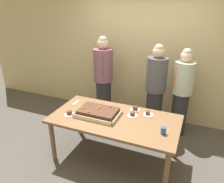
% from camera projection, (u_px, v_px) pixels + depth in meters
% --- Properties ---
extents(ground_plane, '(12.00, 12.00, 0.00)m').
position_uv_depth(ground_plane, '(114.00, 157.00, 3.51)').
color(ground_plane, '#4C4742').
extents(interior_back_panel, '(8.00, 0.12, 3.00)m').
position_uv_depth(interior_back_panel, '(145.00, 46.00, 4.26)').
color(interior_back_panel, '#CCB784').
rests_on(interior_back_panel, ground_plane).
extents(party_table, '(1.89, 0.96, 0.73)m').
position_uv_depth(party_table, '(115.00, 122.00, 3.25)').
color(party_table, brown).
rests_on(party_table, ground_plane).
extents(sheet_cake, '(0.64, 0.43, 0.13)m').
position_uv_depth(sheet_cake, '(98.00, 112.00, 3.27)').
color(sheet_cake, beige).
rests_on(sheet_cake, party_table).
extents(plated_slice_near_left, '(0.15, 0.15, 0.06)m').
position_uv_depth(plated_slice_near_left, '(148.00, 114.00, 3.29)').
color(plated_slice_near_left, white).
rests_on(plated_slice_near_left, party_table).
extents(plated_slice_near_right, '(0.15, 0.15, 0.07)m').
position_uv_depth(plated_slice_near_right, '(135.00, 109.00, 3.42)').
color(plated_slice_near_right, white).
rests_on(plated_slice_near_right, party_table).
extents(plated_slice_far_left, '(0.15, 0.15, 0.06)m').
position_uv_depth(plated_slice_far_left, '(133.00, 115.00, 3.26)').
color(plated_slice_far_left, white).
rests_on(plated_slice_far_left, party_table).
extents(plated_slice_far_right, '(0.15, 0.15, 0.07)m').
position_uv_depth(plated_slice_far_right, '(69.00, 114.00, 3.28)').
color(plated_slice_far_right, white).
rests_on(plated_slice_far_right, party_table).
extents(drink_cup_nearest, '(0.07, 0.07, 0.10)m').
position_uv_depth(drink_cup_nearest, '(163.00, 131.00, 2.82)').
color(drink_cup_nearest, '#2D5199').
rests_on(drink_cup_nearest, party_table).
extents(cake_server_utensil, '(0.03, 0.20, 0.01)m').
position_uv_depth(cake_server_utensil, '(76.00, 103.00, 3.67)').
color(cake_server_utensil, silver).
rests_on(cake_server_utensil, party_table).
extents(person_serving_front, '(0.35, 0.35, 1.62)m').
position_uv_depth(person_serving_front, '(182.00, 93.00, 3.82)').
color(person_serving_front, '#28282D').
rests_on(person_serving_front, ground_plane).
extents(person_green_shirt_behind, '(0.38, 0.38, 1.73)m').
position_uv_depth(person_green_shirt_behind, '(103.00, 79.00, 4.29)').
color(person_green_shirt_behind, '#28282D').
rests_on(person_green_shirt_behind, ground_plane).
extents(person_striped_tie_right, '(0.36, 0.36, 1.68)m').
position_uv_depth(person_striped_tie_right, '(155.00, 90.00, 3.86)').
color(person_striped_tie_right, '#28282D').
rests_on(person_striped_tie_right, ground_plane).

